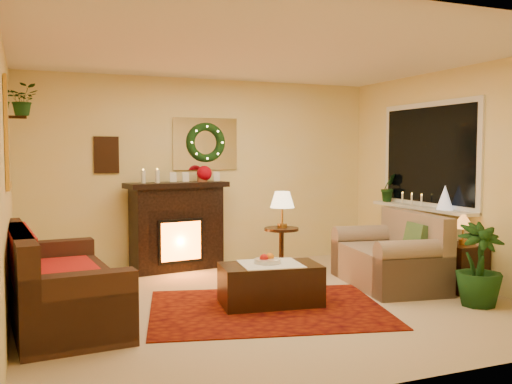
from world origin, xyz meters
name	(u,v)px	position (x,y,z in m)	size (l,w,h in m)	color
floor	(268,303)	(0.00, 0.00, 0.00)	(5.00, 5.00, 0.00)	beige
ceiling	(269,53)	(0.00, 0.00, 2.60)	(5.00, 5.00, 0.00)	white
wall_back	(205,173)	(0.00, 2.25, 1.30)	(5.00, 5.00, 0.00)	#EFD88C
wall_front	(401,195)	(0.00, -2.25, 1.30)	(5.00, 5.00, 0.00)	#EFD88C
wall_left	(6,185)	(-2.50, 0.00, 1.30)	(4.50, 4.50, 0.00)	#EFD88C
wall_right	(460,176)	(2.50, 0.00, 1.30)	(4.50, 4.50, 0.00)	#EFD88C
area_rug	(267,309)	(-0.10, -0.22, 0.01)	(2.34, 1.76, 0.01)	#3B0B11
sofa	(62,275)	(-2.04, 0.16, 0.43)	(0.91, 2.06, 0.89)	#4B2F21
red_throw	(56,270)	(-2.09, 0.31, 0.46)	(0.78, 1.27, 0.02)	red
fireplace	(177,229)	(-0.47, 2.04, 0.55)	(1.22, 0.38, 1.11)	black
poinsettia	(204,173)	(-0.09, 2.00, 1.30)	(0.20, 0.20, 0.20)	#A3010E
mantel_candle_a	(143,177)	(-0.92, 1.98, 1.26)	(0.06, 0.06, 0.18)	beige
mantel_candle_b	(157,177)	(-0.74, 1.98, 1.26)	(0.06, 0.06, 0.19)	silver
mantel_mirror	(205,144)	(0.00, 2.23, 1.70)	(0.92, 0.02, 0.72)	white
wreath	(206,142)	(0.00, 2.19, 1.72)	(0.55, 0.55, 0.11)	#194719
wall_art	(106,155)	(-1.35, 2.23, 1.55)	(0.32, 0.03, 0.48)	#381E11
gold_mirror	(8,134)	(-2.48, 0.30, 1.75)	(0.03, 0.84, 1.00)	gold
hanging_plant	(24,115)	(-2.34, 1.05, 1.97)	(0.33, 0.28, 0.36)	#194719
loveseat	(388,250)	(1.64, 0.22, 0.42)	(0.87, 1.50, 0.87)	tan
window_frame	(429,155)	(2.48, 0.55, 1.55)	(0.03, 1.86, 1.36)	white
window_glass	(428,155)	(2.47, 0.55, 1.55)	(0.02, 1.70, 1.22)	black
window_sill	(421,208)	(2.38, 0.55, 0.87)	(0.22, 1.86, 0.04)	white
mini_tree	(445,197)	(2.36, 0.08, 1.04)	(0.20, 0.20, 0.30)	white
sill_plant	(389,188)	(2.39, 1.28, 1.08)	(0.28, 0.23, 0.52)	#1F5119
side_table_round	(281,248)	(0.78, 1.37, 0.32)	(0.45, 0.45, 0.59)	#362017
lamp_cream	(282,206)	(0.80, 1.40, 0.88)	(0.32, 0.32, 0.49)	beige
end_table_square	(462,267)	(2.26, -0.34, 0.27)	(0.44, 0.44, 0.54)	black
lamp_tiffany	(463,226)	(2.25, -0.35, 0.74)	(0.26, 0.26, 0.39)	orange
coffee_table	(270,285)	(-0.01, -0.08, 0.21)	(1.02, 0.56, 0.43)	black
fruit_bowl	(267,262)	(-0.03, -0.05, 0.45)	(0.28, 0.28, 0.06)	silver
floor_palm	(479,263)	(1.97, -0.91, 0.45)	(1.44, 1.44, 2.57)	#224D26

